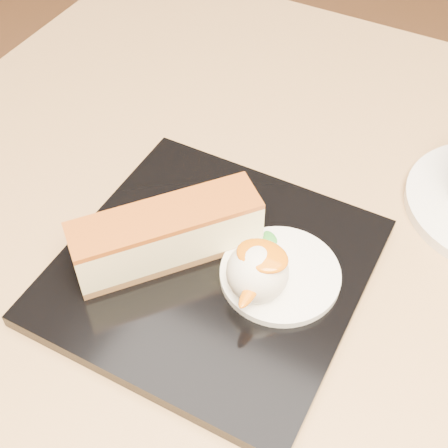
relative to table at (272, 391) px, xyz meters
The scene contains 7 objects.
table is the anchor object (origin of this frame).
dessert_plate 0.17m from the table, behind, with size 0.22×0.22×0.01m, color black.
cheesecake 0.21m from the table, behind, with size 0.12×0.13×0.05m.
cream_smear 0.17m from the table, 137.93° to the left, with size 0.09×0.09×0.01m, color white.
ice_cream_scoop 0.19m from the table, 142.45° to the right, with size 0.04×0.04×0.04m, color white.
mango_sauce 0.21m from the table, 143.55° to the right, with size 0.04×0.03×0.01m, color orange.
mint_sprig 0.18m from the table, 139.69° to the left, with size 0.03×0.02×0.00m.
Camera 1 is at (0.09, -0.26, 1.11)m, focal length 50.00 mm.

